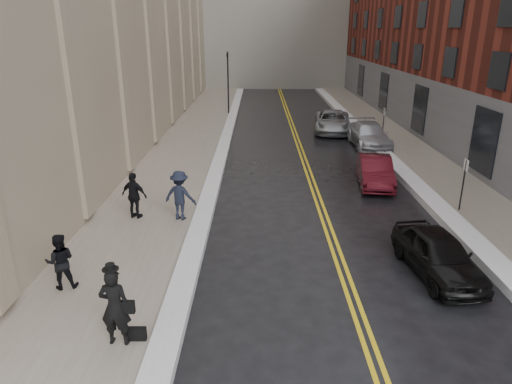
{
  "coord_description": "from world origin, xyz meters",
  "views": [
    {
      "loc": [
        -0.1,
        -8.84,
        6.92
      ],
      "look_at": [
        -0.16,
        6.03,
        1.6
      ],
      "focal_mm": 32.0,
      "sensor_mm": 36.0,
      "label": 1
    }
  ],
  "objects_px": {
    "car_maroon": "(375,171)",
    "car_silver_near": "(369,135)",
    "car_black": "(438,254)",
    "pedestrian_a": "(60,261)",
    "car_silver_far": "(333,121)",
    "pedestrian_main": "(115,307)",
    "pedestrian_c": "(134,196)",
    "pedestrian_b": "(180,195)"
  },
  "relations": [
    {
      "from": "car_maroon",
      "to": "car_silver_near",
      "type": "height_order",
      "value": "car_silver_near"
    },
    {
      "from": "car_maroon",
      "to": "car_silver_near",
      "type": "xyz_separation_m",
      "value": [
        1.42,
        7.38,
        0.06
      ]
    },
    {
      "from": "car_silver_far",
      "to": "pedestrian_c",
      "type": "distance_m",
      "value": 18.94
    },
    {
      "from": "pedestrian_a",
      "to": "pedestrian_b",
      "type": "bearing_deg",
      "value": -132.9
    },
    {
      "from": "car_silver_far",
      "to": "pedestrian_a",
      "type": "relative_size",
      "value": 3.35
    },
    {
      "from": "car_black",
      "to": "car_silver_near",
      "type": "distance_m",
      "value": 15.79
    },
    {
      "from": "car_black",
      "to": "car_silver_far",
      "type": "distance_m",
      "value": 20.08
    },
    {
      "from": "car_silver_near",
      "to": "pedestrian_a",
      "type": "bearing_deg",
      "value": -126.56
    },
    {
      "from": "pedestrian_main",
      "to": "car_maroon",
      "type": "bearing_deg",
      "value": -123.29
    },
    {
      "from": "pedestrian_b",
      "to": "pedestrian_c",
      "type": "bearing_deg",
      "value": 11.24
    },
    {
      "from": "pedestrian_a",
      "to": "car_black",
      "type": "bearing_deg",
      "value": 169.64
    },
    {
      "from": "car_silver_far",
      "to": "pedestrian_a",
      "type": "bearing_deg",
      "value": -109.92
    },
    {
      "from": "car_maroon",
      "to": "car_silver_far",
      "type": "bearing_deg",
      "value": 98.01
    },
    {
      "from": "car_maroon",
      "to": "car_silver_far",
      "type": "relative_size",
      "value": 0.76
    },
    {
      "from": "pedestrian_c",
      "to": "car_silver_near",
      "type": "bearing_deg",
      "value": -115.24
    },
    {
      "from": "pedestrian_main",
      "to": "pedestrian_c",
      "type": "xyz_separation_m",
      "value": [
        -1.46,
        7.36,
        -0.06
      ]
    },
    {
      "from": "car_black",
      "to": "car_silver_far",
      "type": "xyz_separation_m",
      "value": [
        -0.02,
        20.08,
        0.09
      ]
    },
    {
      "from": "pedestrian_a",
      "to": "car_maroon",
      "type": "bearing_deg",
      "value": -155.12
    },
    {
      "from": "pedestrian_b",
      "to": "pedestrian_main",
      "type": "bearing_deg",
      "value": 102.54
    },
    {
      "from": "pedestrian_main",
      "to": "pedestrian_b",
      "type": "distance_m",
      "value": 7.26
    },
    {
      "from": "pedestrian_c",
      "to": "pedestrian_b",
      "type": "bearing_deg",
      "value": -164.28
    },
    {
      "from": "car_silver_near",
      "to": "pedestrian_main",
      "type": "bearing_deg",
      "value": -118.08
    },
    {
      "from": "car_silver_near",
      "to": "pedestrian_c",
      "type": "xyz_separation_m",
      "value": [
        -11.53,
        -11.76,
        0.31
      ]
    },
    {
      "from": "car_black",
      "to": "pedestrian_a",
      "type": "height_order",
      "value": "pedestrian_a"
    },
    {
      "from": "car_black",
      "to": "car_silver_far",
      "type": "bearing_deg",
      "value": 83.17
    },
    {
      "from": "pedestrian_a",
      "to": "pedestrian_c",
      "type": "relative_size",
      "value": 0.9
    },
    {
      "from": "pedestrian_b",
      "to": "car_silver_near",
      "type": "bearing_deg",
      "value": -114.84
    },
    {
      "from": "car_black",
      "to": "car_silver_near",
      "type": "height_order",
      "value": "car_silver_near"
    },
    {
      "from": "pedestrian_b",
      "to": "car_black",
      "type": "bearing_deg",
      "value": 169.66
    },
    {
      "from": "car_black",
      "to": "pedestrian_a",
      "type": "bearing_deg",
      "value": 178.63
    },
    {
      "from": "car_black",
      "to": "car_maroon",
      "type": "height_order",
      "value": "car_maroon"
    },
    {
      "from": "car_silver_far",
      "to": "pedestrian_c",
      "type": "relative_size",
      "value": 3.02
    },
    {
      "from": "car_silver_far",
      "to": "pedestrian_main",
      "type": "relative_size",
      "value": 2.83
    },
    {
      "from": "car_silver_near",
      "to": "pedestrian_b",
      "type": "xyz_separation_m",
      "value": [
        -9.8,
        -11.87,
        0.36
      ]
    },
    {
      "from": "car_silver_far",
      "to": "pedestrian_a",
      "type": "distance_m",
      "value": 23.66
    },
    {
      "from": "pedestrian_main",
      "to": "pedestrian_a",
      "type": "xyz_separation_m",
      "value": [
        -2.21,
        2.37,
        -0.15
      ]
    },
    {
      "from": "pedestrian_c",
      "to": "car_black",
      "type": "bearing_deg",
      "value": 177.55
    },
    {
      "from": "car_maroon",
      "to": "pedestrian_c",
      "type": "height_order",
      "value": "pedestrian_c"
    },
    {
      "from": "car_maroon",
      "to": "pedestrian_a",
      "type": "distance_m",
      "value": 14.36
    },
    {
      "from": "car_maroon",
      "to": "pedestrian_a",
      "type": "bearing_deg",
      "value": -132.12
    },
    {
      "from": "car_silver_near",
      "to": "car_silver_far",
      "type": "xyz_separation_m",
      "value": [
        -1.6,
        4.36,
        0.02
      ]
    },
    {
      "from": "pedestrian_b",
      "to": "pedestrian_c",
      "type": "relative_size",
      "value": 1.06
    }
  ]
}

